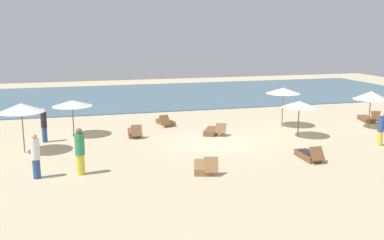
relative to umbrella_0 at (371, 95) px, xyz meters
name	(u,v)px	position (x,y,z in m)	size (l,w,h in m)	color
ground_plane	(217,143)	(-9.59, -0.78, -1.96)	(60.00, 60.00, 0.00)	beige
ocean_water	(156,95)	(-9.59, 16.22, -1.93)	(48.00, 16.00, 0.06)	#476B7F
umbrella_0	(371,95)	(0.00, 0.00, 0.00)	(2.01, 2.01, 2.20)	brown
umbrella_1	(72,103)	(-16.63, 2.69, -0.16)	(2.13, 2.13, 1.96)	brown
umbrella_2	(21,108)	(-18.88, -0.13, 0.18)	(2.09, 2.09, 2.34)	brown
umbrella_3	(299,104)	(-5.02, -0.79, -0.17)	(1.88, 1.88, 1.97)	brown
umbrella_4	(283,91)	(-4.65, 1.81, 0.20)	(2.02, 2.02, 2.34)	olive
lounger_0	(165,122)	(-11.25, 4.09, -1.78)	(1.00, 1.76, 0.71)	brown
lounger_1	(367,119)	(1.24, 1.77, -1.78)	(1.02, 1.73, 0.75)	brown
lounger_2	(134,133)	(-13.47, 1.82, -1.79)	(0.71, 1.71, 0.71)	brown
lounger_3	(309,155)	(-6.58, -4.60, -1.78)	(0.65, 1.69, 0.71)	brown
lounger_4	(212,131)	(-9.24, 1.11, -1.79)	(1.33, 1.77, 0.67)	brown
lounger_5	(202,167)	(-11.62, -4.96, -1.79)	(1.01, 1.75, 0.73)	olive
person_0	(381,129)	(-1.95, -3.43, -1.11)	(0.30, 0.30, 1.66)	yellow
person_1	(80,151)	(-16.40, -4.07, -1.00)	(0.53, 0.53, 1.89)	yellow
person_2	(44,125)	(-18.07, 1.68, -1.05)	(0.42, 0.42, 1.78)	#2D4C8C
person_3	(36,156)	(-18.05, -4.09, -1.06)	(0.46, 0.46, 1.76)	#2D4C8C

